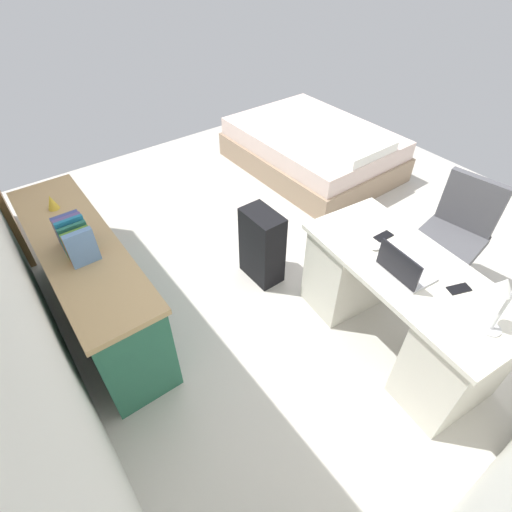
{
  "coord_description": "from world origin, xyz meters",
  "views": [
    {
      "loc": [
        -2.05,
        1.95,
        2.46
      ],
      "look_at": [
        -0.4,
        0.72,
        0.6
      ],
      "focal_mm": 27.78,
      "sensor_mm": 36.0,
      "label": 1
    }
  ],
  "objects": [
    {
      "name": "ground_plane",
      "position": [
        0.0,
        0.0,
        0.0
      ],
      "size": [
        5.4,
        5.4,
        0.0
      ],
      "primitive_type": "plane",
      "color": "beige"
    },
    {
      "name": "desk",
      "position": [
        -1.2,
        0.1,
        0.39
      ],
      "size": [
        1.5,
        0.81,
        0.75
      ],
      "color": "silver",
      "rests_on": "ground_plane"
    },
    {
      "name": "office_chair",
      "position": [
        -1.03,
        -0.75,
        0.42
      ],
      "size": [
        0.53,
        0.53,
        0.94
      ],
      "color": "black",
      "rests_on": "ground_plane"
    },
    {
      "name": "credenza",
      "position": [
        0.27,
        1.71,
        0.39
      ],
      "size": [
        1.8,
        0.48,
        0.78
      ],
      "color": "#28664C",
      "rests_on": "ground_plane"
    },
    {
      "name": "bed",
      "position": [
        1.03,
        -1.19,
        0.24
      ],
      "size": [
        1.92,
        1.42,
        0.58
      ],
      "color": "gray",
      "rests_on": "ground_plane"
    },
    {
      "name": "suitcase_black",
      "position": [
        -0.09,
        0.43,
        0.33
      ],
      "size": [
        0.36,
        0.22,
        0.65
      ],
      "primitive_type": "cube",
      "rotation": [
        0.0,
        0.0,
        0.01
      ],
      "color": "black",
      "rests_on": "ground_plane"
    },
    {
      "name": "laptop",
      "position": [
        -1.2,
        0.2,
        0.79
      ],
      "size": [
        0.33,
        0.25,
        0.21
      ],
      "color": "#B7B7BC",
      "rests_on": "desk"
    },
    {
      "name": "computer_mouse",
      "position": [
        -0.94,
        0.13,
        0.76
      ],
      "size": [
        0.07,
        0.11,
        0.03
      ],
      "primitive_type": "ellipsoid",
      "rotation": [
        0.0,
        0.0,
        -0.11
      ],
      "color": "white",
      "rests_on": "desk"
    },
    {
      "name": "cell_phone_near_laptop",
      "position": [
        -1.48,
        0.03,
        0.75
      ],
      "size": [
        0.11,
        0.15,
        0.01
      ],
      "primitive_type": "cube",
      "rotation": [
        0.0,
        0.0,
        -0.36
      ],
      "color": "black",
      "rests_on": "desk"
    },
    {
      "name": "cell_phone_by_mouse",
      "position": [
        -0.89,
        -0.0,
        0.75
      ],
      "size": [
        0.07,
        0.14,
        0.01
      ],
      "primitive_type": "cube",
      "rotation": [
        0.0,
        0.0,
        -0.04
      ],
      "color": "black",
      "rests_on": "desk"
    },
    {
      "name": "desk_lamp",
      "position": [
        -1.71,
        0.16,
        1.0
      ],
      "size": [
        0.16,
        0.11,
        0.34
      ],
      "color": "silver",
      "rests_on": "desk"
    },
    {
      "name": "book_row",
      "position": [
        0.15,
        1.72,
        0.89
      ],
      "size": [
        0.32,
        0.17,
        0.24
      ],
      "color": "#6288BA",
      "rests_on": "credenza"
    },
    {
      "name": "figurine_small",
      "position": [
        0.74,
        1.72,
        0.83
      ],
      "size": [
        0.08,
        0.08,
        0.11
      ],
      "primitive_type": "cone",
      "color": "gold",
      "rests_on": "credenza"
    }
  ]
}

